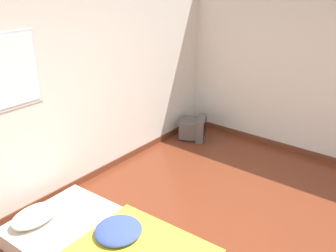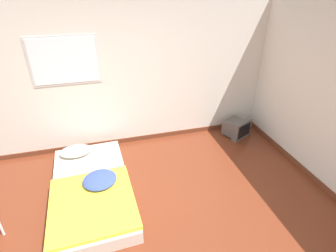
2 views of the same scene
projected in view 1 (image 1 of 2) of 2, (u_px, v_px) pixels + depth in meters
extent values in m
cube|color=silver|center=(55.00, 93.00, 4.30)|extent=(8.09, 0.06, 2.60)
cube|color=brown|center=(69.00, 187.00, 4.77)|extent=(8.09, 0.02, 0.09)
cube|color=brown|center=(333.00, 160.00, 5.43)|extent=(0.02, 7.27, 0.09)
cube|color=beige|center=(106.00, 251.00, 3.62)|extent=(1.15, 2.13, 0.19)
ellipsoid|color=silver|center=(35.00, 216.00, 3.87)|extent=(0.53, 0.36, 0.14)
ellipsoid|color=#384C93|center=(118.00, 230.00, 3.62)|extent=(0.61, 0.59, 0.11)
cube|color=#56514C|center=(189.00, 128.00, 6.20)|extent=(0.47, 0.42, 0.29)
cube|color=#56514C|center=(201.00, 128.00, 6.16)|extent=(0.47, 0.31, 0.37)
cube|color=black|center=(205.00, 128.00, 6.14)|extent=(0.34, 0.17, 0.26)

